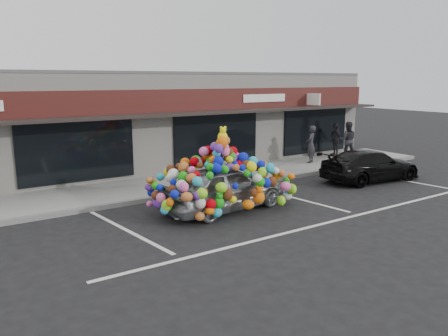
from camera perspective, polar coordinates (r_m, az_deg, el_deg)
ground at (r=13.36m, az=0.76°, el=-5.88°), size 90.00×90.00×0.00m
shop_building at (r=20.38m, az=-12.71°, el=6.08°), size 24.00×7.20×4.31m
sidewalk at (r=16.68m, az=-6.96°, el=-2.15°), size 26.00×3.00×0.15m
kerb at (r=15.39m, az=-4.47°, el=-3.27°), size 26.00×0.18×0.16m
parking_stripe_left at (r=12.13m, az=-12.54°, el=-7.96°), size 0.73×4.37×0.01m
parking_stripe_mid at (r=15.18m, az=9.14°, el=-3.87°), size 0.73×4.37×0.01m
parking_stripe_right at (r=19.16m, az=21.18°, el=-1.29°), size 0.73×4.37×0.01m
lane_line at (r=12.95m, az=14.00°, el=-6.78°), size 14.00×0.12×0.01m
toy_car at (r=13.45m, az=-0.05°, el=-1.88°), size 3.02×4.63×2.59m
black_sedan at (r=18.35m, az=18.58°, el=0.33°), size 2.21×4.47×1.25m
pedestrian_a at (r=20.76m, az=11.26°, el=3.06°), size 0.76×0.69×1.74m
pedestrian_b at (r=22.41m, az=15.81°, el=3.55°), size 1.12×1.08×1.81m
pedestrian_c at (r=22.97m, az=14.34°, el=3.64°), size 1.06×0.68×1.67m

